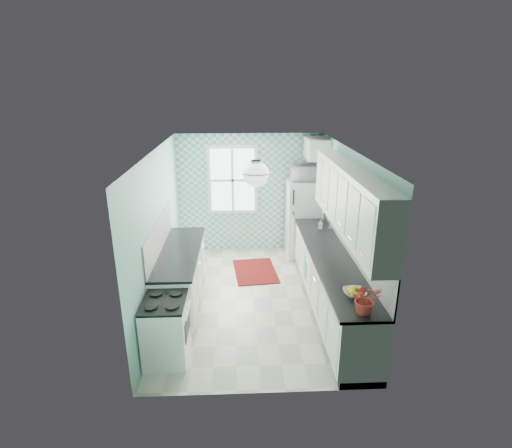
{
  "coord_description": "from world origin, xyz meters",
  "views": [
    {
      "loc": [
        -0.23,
        -5.96,
        3.45
      ],
      "look_at": [
        0.05,
        0.25,
        1.25
      ],
      "focal_mm": 28.0,
      "sensor_mm": 36.0,
      "label": 1
    }
  ],
  "objects_px": {
    "fridge": "(304,219)",
    "sink": "(318,231)",
    "ceiling_light": "(256,174)",
    "fruit_bowl": "(355,293)",
    "potted_plant": "(366,299)",
    "microwave": "(306,173)",
    "stove": "(166,328)"
  },
  "relations": [
    {
      "from": "ceiling_light",
      "to": "stove",
      "type": "relative_size",
      "value": 0.42
    },
    {
      "from": "fruit_bowl",
      "to": "potted_plant",
      "type": "bearing_deg",
      "value": -90.0
    },
    {
      "from": "ceiling_light",
      "to": "sink",
      "type": "height_order",
      "value": "ceiling_light"
    },
    {
      "from": "ceiling_light",
      "to": "stove",
      "type": "xyz_separation_m",
      "value": [
        -1.2,
        -0.68,
        -1.89
      ]
    },
    {
      "from": "fridge",
      "to": "sink",
      "type": "distance_m",
      "value": 1.05
    },
    {
      "from": "sink",
      "to": "microwave",
      "type": "distance_m",
      "value": 1.34
    },
    {
      "from": "stove",
      "to": "microwave",
      "type": "relative_size",
      "value": 1.43
    },
    {
      "from": "fridge",
      "to": "microwave",
      "type": "relative_size",
      "value": 2.78
    },
    {
      "from": "potted_plant",
      "to": "microwave",
      "type": "height_order",
      "value": "microwave"
    },
    {
      "from": "ceiling_light",
      "to": "microwave",
      "type": "relative_size",
      "value": 0.6
    },
    {
      "from": "sink",
      "to": "fruit_bowl",
      "type": "height_order",
      "value": "sink"
    },
    {
      "from": "ceiling_light",
      "to": "potted_plant",
      "type": "bearing_deg",
      "value": -45.43
    },
    {
      "from": "ceiling_light",
      "to": "fruit_bowl",
      "type": "height_order",
      "value": "ceiling_light"
    },
    {
      "from": "ceiling_light",
      "to": "potted_plant",
      "type": "height_order",
      "value": "ceiling_light"
    },
    {
      "from": "fridge",
      "to": "ceiling_light",
      "type": "bearing_deg",
      "value": -115.02
    },
    {
      "from": "potted_plant",
      "to": "microwave",
      "type": "distance_m",
      "value": 3.86
    },
    {
      "from": "ceiling_light",
      "to": "fruit_bowl",
      "type": "xyz_separation_m",
      "value": [
        1.2,
        -0.81,
        -1.35
      ]
    },
    {
      "from": "ceiling_light",
      "to": "microwave",
      "type": "xyz_separation_m",
      "value": [
        1.11,
        2.58,
        -0.55
      ]
    },
    {
      "from": "sink",
      "to": "potted_plant",
      "type": "relative_size",
      "value": 1.54
    },
    {
      "from": "stove",
      "to": "potted_plant",
      "type": "distance_m",
      "value": 2.55
    },
    {
      "from": "sink",
      "to": "microwave",
      "type": "bearing_deg",
      "value": 91.63
    },
    {
      "from": "fridge",
      "to": "potted_plant",
      "type": "distance_m",
      "value": 3.81
    },
    {
      "from": "fruit_bowl",
      "to": "microwave",
      "type": "bearing_deg",
      "value": 91.52
    },
    {
      "from": "microwave",
      "to": "fruit_bowl",
      "type": "bearing_deg",
      "value": 95.25
    },
    {
      "from": "stove",
      "to": "potted_plant",
      "type": "relative_size",
      "value": 2.22
    },
    {
      "from": "fridge",
      "to": "sink",
      "type": "height_order",
      "value": "fridge"
    },
    {
      "from": "fridge",
      "to": "potted_plant",
      "type": "relative_size",
      "value": 4.31
    },
    {
      "from": "fridge",
      "to": "potted_plant",
      "type": "height_order",
      "value": "fridge"
    },
    {
      "from": "ceiling_light",
      "to": "fridge",
      "type": "bearing_deg",
      "value": 66.74
    },
    {
      "from": "ceiling_light",
      "to": "fruit_bowl",
      "type": "distance_m",
      "value": 1.98
    },
    {
      "from": "potted_plant",
      "to": "sink",
      "type": "bearing_deg",
      "value": 89.93
    },
    {
      "from": "ceiling_light",
      "to": "stove",
      "type": "height_order",
      "value": "ceiling_light"
    }
  ]
}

